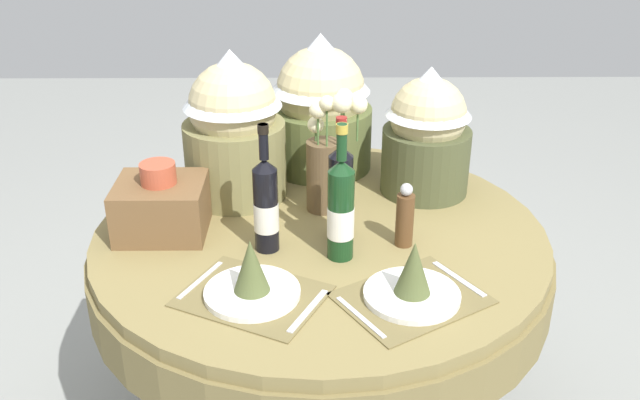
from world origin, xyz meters
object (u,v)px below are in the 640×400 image
object	(u,v)px
place_setting_left	(252,281)
gift_tub_back_centre	(321,100)
dining_table	(320,265)
wine_bottle_right	(340,193)
flower_vase	(327,158)
gift_tub_back_left	(233,121)
place_setting_right	(413,283)
woven_basket_side_left	(162,205)
wine_bottle_centre	(266,205)
gift_tub_back_right	(427,128)
pepper_mill	(405,217)
wine_bottle_left	(341,209)

from	to	relation	value
place_setting_left	gift_tub_back_centre	xyz separation A→B (m)	(0.18, 0.81, 0.19)
dining_table	wine_bottle_right	distance (m)	0.27
place_setting_left	wine_bottle_right	size ratio (longest dim) A/B	1.15
flower_vase	gift_tub_back_left	distance (m)	0.31
place_setting_right	woven_basket_side_left	distance (m)	0.76
wine_bottle_centre	wine_bottle_right	world-z (taller)	wine_bottle_centre
flower_vase	gift_tub_back_centre	size ratio (longest dim) A/B	0.84
dining_table	gift_tub_back_right	xyz separation A→B (m)	(0.34, 0.26, 0.34)
pepper_mill	dining_table	bearing A→B (deg)	159.32
flower_vase	pepper_mill	size ratio (longest dim) A/B	2.08
place_setting_left	dining_table	bearing A→B (deg)	63.61
wine_bottle_centre	pepper_mill	world-z (taller)	wine_bottle_centre
gift_tub_back_left	woven_basket_side_left	world-z (taller)	gift_tub_back_left
pepper_mill	gift_tub_back_right	size ratio (longest dim) A/B	0.46
dining_table	woven_basket_side_left	distance (m)	0.50
woven_basket_side_left	gift_tub_back_centre	bearing A→B (deg)	45.76
gift_tub_back_centre	wine_bottle_left	bearing A→B (deg)	-85.57
pepper_mill	gift_tub_back_left	size ratio (longest dim) A/B	0.40
wine_bottle_centre	woven_basket_side_left	world-z (taller)	wine_bottle_centre
wine_bottle_left	gift_tub_back_right	size ratio (longest dim) A/B	0.93
dining_table	woven_basket_side_left	xyz separation A→B (m)	(-0.45, -0.01, 0.20)
wine_bottle_right	woven_basket_side_left	world-z (taller)	wine_bottle_right
dining_table	gift_tub_back_right	world-z (taller)	gift_tub_back_right
dining_table	place_setting_right	distance (m)	0.45
gift_tub_back_left	gift_tub_back_centre	world-z (taller)	gift_tub_back_left
gift_tub_back_centre	dining_table	bearing A→B (deg)	-90.70
place_setting_right	gift_tub_back_right	xyz separation A→B (m)	(0.11, 0.62, 0.17)
wine_bottle_left	gift_tub_back_centre	xyz separation A→B (m)	(-0.05, 0.62, 0.10)
gift_tub_back_right	woven_basket_side_left	world-z (taller)	gift_tub_back_right
gift_tub_back_centre	flower_vase	bearing A→B (deg)	-87.38
gift_tub_back_right	place_setting_left	bearing A→B (deg)	-129.86
wine_bottle_left	wine_bottle_centre	xyz separation A→B (m)	(-0.20, 0.04, -0.01)
wine_bottle_right	pepper_mill	size ratio (longest dim) A/B	1.94
place_setting_left	wine_bottle_left	distance (m)	0.31
flower_vase	woven_basket_side_left	bearing A→B (deg)	-163.77
place_setting_left	wine_bottle_centre	world-z (taller)	wine_bottle_centre
place_setting_right	wine_bottle_centre	distance (m)	0.46
dining_table	gift_tub_back_centre	world-z (taller)	gift_tub_back_centre
place_setting_left	gift_tub_back_left	world-z (taller)	gift_tub_back_left
wine_bottle_left	wine_bottle_right	size ratio (longest dim) A/B	1.05
wine_bottle_right	place_setting_left	bearing A→B (deg)	-127.61
wine_bottle_left	place_setting_left	bearing A→B (deg)	-139.30
flower_vase	wine_bottle_right	size ratio (longest dim) A/B	1.07
wine_bottle_right	gift_tub_back_right	size ratio (longest dim) A/B	0.88
dining_table	flower_vase	distance (m)	0.32
dining_table	place_setting_left	size ratio (longest dim) A/B	3.19
gift_tub_back_left	gift_tub_back_centre	size ratio (longest dim) A/B	1.01
place_setting_right	dining_table	bearing A→B (deg)	121.94
gift_tub_back_centre	wine_bottle_centre	bearing A→B (deg)	-104.98
gift_tub_back_centre	gift_tub_back_left	bearing A→B (deg)	-140.13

